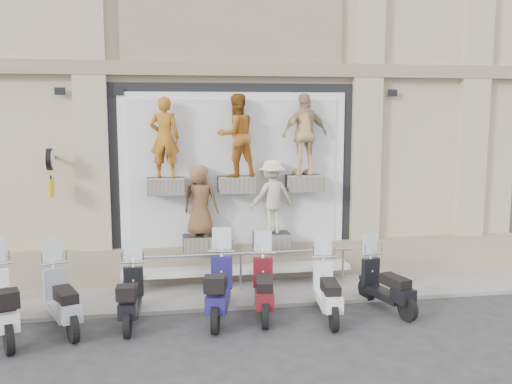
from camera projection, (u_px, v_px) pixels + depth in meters
ground at (256, 328)px, 10.42m from camera, size 90.00×90.00×0.00m
sidewalk at (240, 291)px, 12.46m from camera, size 16.00×2.20×0.08m
building at (215, 38)px, 16.39m from camera, size 14.00×8.60×12.00m
shop_vitrine at (241, 177)px, 12.76m from camera, size 5.60×0.93×4.30m
guard_rail at (241, 273)px, 12.31m from camera, size 5.06×0.10×0.93m
clock_sign_bracket at (50, 166)px, 11.77m from camera, size 0.10×0.80×1.02m
scooter_b at (0, 293)px, 9.83m from camera, size 1.30×2.13×1.67m
scooter_c at (62, 288)px, 10.26m from camera, size 1.23×1.98×1.55m
scooter_d at (131, 286)px, 10.54m from camera, size 0.63×1.82×1.46m
scooter_e at (219, 277)px, 10.78m from camera, size 0.98×2.10×1.64m
scooter_f at (264, 277)px, 10.99m from camera, size 0.83×1.96×1.54m
scooter_g at (328, 280)px, 10.84m from camera, size 0.75×1.88×1.49m
scooter_h at (387, 275)px, 11.26m from camera, size 0.96×1.85×1.44m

